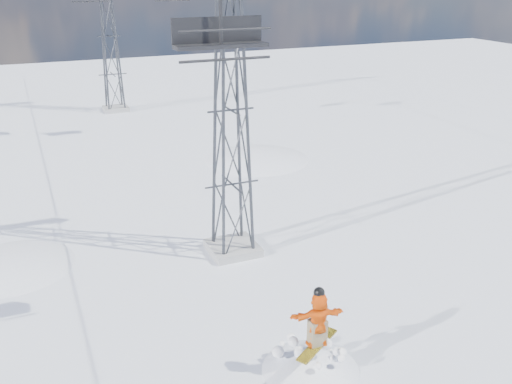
% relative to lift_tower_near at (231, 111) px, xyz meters
% --- Properties ---
extents(snow_terrain, '(39.00, 37.00, 22.00)m').
position_rel_lift_tower_near_xyz_m(snow_terrain, '(-5.57, 13.24, -15.06)').
color(snow_terrain, white).
rests_on(snow_terrain, ground).
extents(lift_tower_near, '(5.20, 1.80, 11.43)m').
position_rel_lift_tower_near_xyz_m(lift_tower_near, '(0.00, 0.00, 0.00)').
color(lift_tower_near, '#999999').
rests_on(lift_tower_near, ground).
extents(lift_tower_far, '(5.20, 1.80, 11.43)m').
position_rel_lift_tower_near_xyz_m(lift_tower_far, '(0.00, 25.00, 0.00)').
color(lift_tower_far, '#999999').
rests_on(lift_tower_far, ground).
extents(lift_chair_near, '(2.23, 0.64, 2.76)m').
position_rel_lift_tower_near_xyz_m(lift_chair_near, '(-2.20, -5.30, 3.17)').
color(lift_chair_near, black).
rests_on(lift_chair_near, ground).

